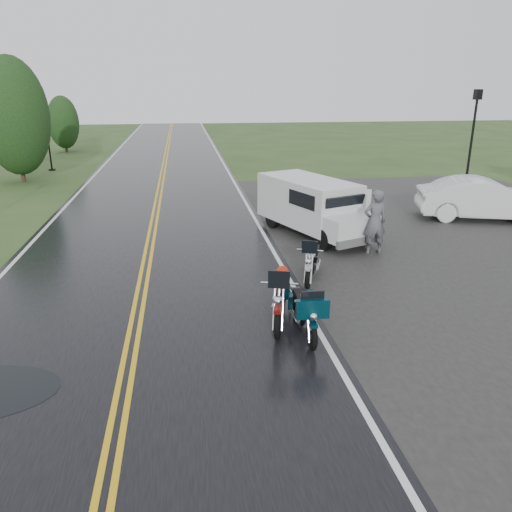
{
  "coord_description": "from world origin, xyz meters",
  "views": [
    {
      "loc": [
        1.16,
        -9.18,
        4.89
      ],
      "look_at": [
        2.8,
        2.0,
        1.0
      ],
      "focal_mm": 35.0,
      "sensor_mm": 36.0,
      "label": 1
    }
  ],
  "objects": [
    {
      "name": "ground",
      "position": [
        0.0,
        0.0,
        0.0
      ],
      "size": [
        120.0,
        120.0,
        0.0
      ],
      "primitive_type": "plane",
      "color": "#2D471E",
      "rests_on": "ground"
    },
    {
      "name": "road",
      "position": [
        0.0,
        10.0,
        0.02
      ],
      "size": [
        8.0,
        100.0,
        0.04
      ],
      "primitive_type": "cube",
      "color": "black",
      "rests_on": "ground"
    },
    {
      "name": "parking_pad",
      "position": [
        11.0,
        5.0,
        0.01
      ],
      "size": [
        14.0,
        24.0,
        0.03
      ],
      "primitive_type": "cube",
      "color": "black",
      "rests_on": "ground"
    },
    {
      "name": "motorcycle_red",
      "position": [
        2.89,
        -0.4,
        0.69
      ],
      "size": [
        1.43,
        2.49,
        1.39
      ],
      "primitive_type": null,
      "rotation": [
        0.0,
        0.0,
        -0.26
      ],
      "color": "#5F0E0A",
      "rests_on": "ground"
    },
    {
      "name": "motorcycle_teal",
      "position": [
        3.46,
        -0.92,
        0.59
      ],
      "size": [
        0.79,
        2.01,
        1.17
      ],
      "primitive_type": null,
      "rotation": [
        0.0,
        0.0,
        -0.03
      ],
      "color": "#042732",
      "rests_on": "ground"
    },
    {
      "name": "motorcycle_silver",
      "position": [
        4.09,
        1.97,
        0.61
      ],
      "size": [
        1.44,
        2.21,
        1.23
      ],
      "primitive_type": null,
      "rotation": [
        0.0,
        0.0,
        -0.36
      ],
      "color": "#A8ACAF",
      "rests_on": "ground"
    },
    {
      "name": "van_white",
      "position": [
        5.36,
        5.06,
        0.96
      ],
      "size": [
        3.51,
        5.23,
        1.92
      ],
      "primitive_type": null,
      "rotation": [
        0.0,
        0.0,
        0.38
      ],
      "color": "silver",
      "rests_on": "ground"
    },
    {
      "name": "person_at_van",
      "position": [
        6.76,
        4.54,
        0.98
      ],
      "size": [
        0.73,
        0.49,
        1.96
      ],
      "primitive_type": "imported",
      "rotation": [
        0.0,
        0.0,
        3.17
      ],
      "color": "#515156",
      "rests_on": "ground"
    },
    {
      "name": "sedan_white",
      "position": [
        12.31,
        7.86,
        0.78
      ],
      "size": [
        5.01,
        2.9,
        1.56
      ],
      "primitive_type": "imported",
      "rotation": [
        0.0,
        0.0,
        1.29
      ],
      "color": "silver",
      "rests_on": "ground"
    },
    {
      "name": "lamp_post_far_left",
      "position": [
        -6.64,
        22.38,
        2.03
      ],
      "size": [
        0.35,
        0.35,
        4.05
      ],
      "primitive_type": null,
      "color": "black",
      "rests_on": "ground"
    },
    {
      "name": "lamp_post_far_right",
      "position": [
        14.54,
        12.8,
        2.38
      ],
      "size": [
        0.41,
        0.41,
        4.76
      ],
      "primitive_type": null,
      "color": "black",
      "rests_on": "ground"
    },
    {
      "name": "tree_left_mid",
      "position": [
        -7.24,
        18.7,
        2.71
      ],
      "size": [
        3.47,
        3.47,
        5.42
      ],
      "primitive_type": null,
      "color": "#1E3D19",
      "rests_on": "ground"
    },
    {
      "name": "tree_left_far",
      "position": [
        -7.62,
        31.41,
        1.77
      ],
      "size": [
        2.31,
        2.31,
        3.55
      ],
      "primitive_type": null,
      "color": "#1E3D19",
      "rests_on": "ground"
    }
  ]
}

